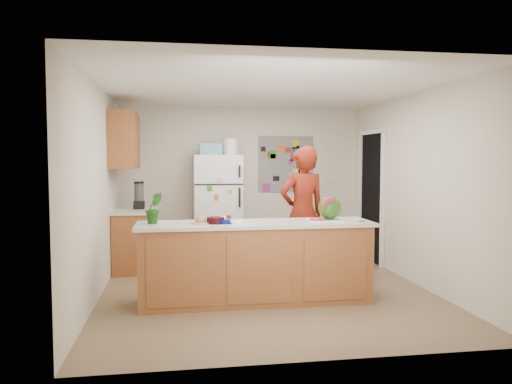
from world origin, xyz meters
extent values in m
cube|color=brown|center=(0.00, 0.00, -0.01)|extent=(4.00, 4.50, 0.02)
cube|color=beige|center=(0.00, 2.26, 1.25)|extent=(4.00, 0.02, 2.50)
cube|color=beige|center=(-2.01, 0.00, 1.25)|extent=(0.02, 4.50, 2.50)
cube|color=beige|center=(2.01, 0.00, 1.25)|extent=(0.02, 4.50, 2.50)
cube|color=white|center=(0.00, 0.00, 2.51)|extent=(4.00, 4.50, 0.02)
cube|color=black|center=(1.99, 1.45, 1.02)|extent=(0.03, 0.85, 2.04)
cube|color=brown|center=(-0.20, -0.50, 0.44)|extent=(2.60, 0.62, 0.88)
cube|color=silver|center=(-0.20, -0.50, 0.90)|extent=(2.68, 0.70, 0.04)
cube|color=brown|center=(-1.69, 1.35, 0.43)|extent=(0.60, 0.80, 0.86)
cube|color=silver|center=(-1.69, 1.35, 0.88)|extent=(0.64, 0.84, 0.04)
cube|color=brown|center=(-1.82, 1.30, 1.90)|extent=(0.35, 1.00, 0.80)
cube|color=silver|center=(-0.45, 1.88, 0.85)|extent=(0.75, 0.70, 1.70)
cube|color=#5999B2|center=(-0.55, 1.88, 1.79)|extent=(0.35, 0.28, 0.18)
cube|color=slate|center=(0.75, 2.24, 1.55)|extent=(0.95, 0.01, 0.95)
imported|color=maroon|center=(0.59, 0.45, 0.90)|extent=(0.74, 0.56, 1.81)
cylinder|color=black|center=(-1.64, 1.46, 1.09)|extent=(0.14, 0.14, 0.38)
cube|color=white|center=(0.63, -0.47, 0.93)|extent=(0.45, 0.36, 0.01)
sphere|color=#226211|center=(0.69, -0.45, 1.07)|extent=(0.27, 0.27, 0.27)
cylinder|color=red|center=(0.52, -0.52, 0.94)|extent=(0.18, 0.18, 0.02)
cylinder|color=black|center=(-0.66, -0.55, 0.96)|extent=(0.26, 0.26, 0.07)
cylinder|color=white|center=(-0.62, -0.43, 0.95)|extent=(0.22, 0.22, 0.06)
cylinder|color=#040F58|center=(-0.56, -0.58, 0.95)|extent=(0.14, 0.14, 0.05)
cylinder|color=#BDB295|center=(-0.82, -0.52, 0.93)|extent=(0.28, 0.28, 0.02)
cube|color=silver|center=(-0.42, -0.53, 0.93)|extent=(0.25, 0.23, 0.02)
cube|color=gray|center=(1.00, -0.66, 0.93)|extent=(0.08, 0.05, 0.01)
imported|color=#15460F|center=(-1.33, -0.45, 1.10)|extent=(0.23, 0.21, 0.35)
camera|label=1|loc=(-1.07, -6.07, 1.64)|focal=35.00mm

